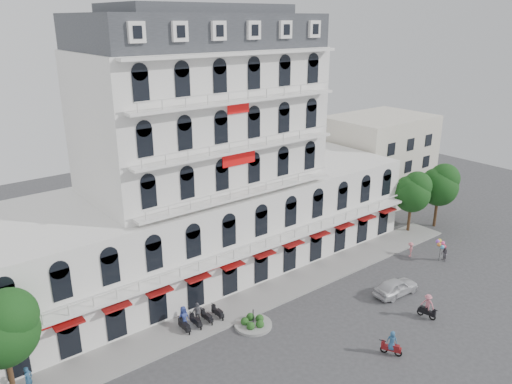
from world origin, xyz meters
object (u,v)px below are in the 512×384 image
object	(u,v)px
rider_east	(392,343)
balloon_vendor	(443,250)
parked_car	(396,287)
rider_center	(427,305)

from	to	relation	value
rider_east	balloon_vendor	distance (m)	18.37
balloon_vendor	rider_east	bearing A→B (deg)	-159.17
parked_car	rider_east	distance (m)	9.30
rider_center	balloon_vendor	size ratio (longest dim) A/B	0.93
parked_car	rider_east	size ratio (longest dim) A/B	2.27
parked_car	balloon_vendor	world-z (taller)	balloon_vendor
rider_center	balloon_vendor	xyz separation A→B (m)	(10.63, 5.25, 0.07)
rider_center	balloon_vendor	distance (m)	11.86
parked_car	balloon_vendor	distance (m)	9.65
rider_center	rider_east	bearing A→B (deg)	-89.06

